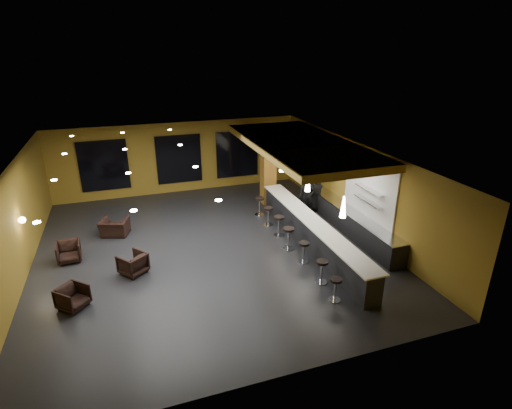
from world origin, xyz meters
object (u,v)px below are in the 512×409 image
object	(u,v)px
bar_stool_1	(322,269)
pendant_1	(308,182)
pendant_0	(343,207)
staff_a	(306,198)
bar_stool_2	(304,250)
bar_stool_4	(279,223)
prep_counter	(351,223)
armchair_d	(115,227)
armchair_c	(69,252)
bar_counter	(311,234)
pendant_2	(282,164)
armchair_a	(73,297)
bar_stool_5	(268,214)
column	(268,167)
staff_c	(315,191)
bar_stool_6	(260,204)
bar_stool_3	(289,236)
armchair_b	(133,263)
staff_b	(310,196)
bar_stool_0	(336,287)

from	to	relation	value
bar_stool_1	pendant_1	bearing A→B (deg)	74.41
pendant_0	staff_a	bearing A→B (deg)	78.44
bar_stool_2	bar_stool_4	xyz separation A→B (m)	(-0.05, 2.16, 0.04)
prep_counter	staff_a	world-z (taller)	staff_a
pendant_1	armchair_d	bearing A→B (deg)	157.93
armchair_c	bar_stool_2	size ratio (longest dim) A/B	1.04
bar_counter	staff_a	size ratio (longest dim) A/B	4.26
pendant_2	bar_stool_4	world-z (taller)	pendant_2
armchair_a	armchair_d	world-z (taller)	armchair_a
staff_a	bar_stool_5	world-z (taller)	staff_a
column	bar_counter	bearing A→B (deg)	-90.00
bar_counter	armchair_d	size ratio (longest dim) A/B	7.80
staff_c	bar_stool_6	xyz separation A→B (m)	(-2.46, 0.37, -0.41)
armchair_a	bar_stool_4	distance (m)	7.63
pendant_0	bar_stool_3	xyz separation A→B (m)	(-0.90, 2.03, -1.81)
bar_stool_2	bar_stool_4	distance (m)	2.16
bar_stool_2	bar_stool_6	bearing A→B (deg)	91.19
column	armchair_a	xyz separation A→B (m)	(-8.07, -5.79, -1.42)
prep_counter	staff_c	bearing A→B (deg)	99.24
pendant_0	pendant_1	xyz separation A→B (m)	(0.00, 2.50, 0.00)
armchair_b	pendant_1	bearing A→B (deg)	145.68
bar_stool_1	bar_stool_5	distance (m)	4.55
staff_c	bar_stool_1	distance (m)	5.83
bar_stool_4	armchair_c	bearing A→B (deg)	176.04
pendant_1	bar_counter	bearing A→B (deg)	-90.00
column	armchair_a	distance (m)	10.04
prep_counter	bar_stool_1	distance (m)	3.98
armchair_c	armchair_d	world-z (taller)	armchair_c
prep_counter	bar_stool_6	size ratio (longest dim) A/B	7.31
staff_a	armchair_d	bearing A→B (deg)	-177.18
pendant_0	bar_stool_2	bearing A→B (deg)	127.66
armchair_b	staff_b	bearing A→B (deg)	162.30
bar_stool_2	bar_stool_6	size ratio (longest dim) A/B	0.91
pendant_0	bar_stool_6	xyz separation A→B (m)	(-0.86, 5.33, -1.82)
bar_counter	bar_stool_4	bearing A→B (deg)	125.32
prep_counter	armchair_b	xyz separation A→B (m)	(-8.36, -0.34, -0.08)
bar_stool_6	bar_stool_0	bearing A→B (deg)	-89.86
bar_counter	bar_stool_1	bearing A→B (deg)	-108.71
armchair_a	bar_stool_1	distance (m)	7.37
pendant_1	armchair_b	xyz separation A→B (m)	(-6.36, -0.34, -2.00)
bar_stool_2	armchair_d	bearing A→B (deg)	144.96
pendant_0	prep_counter	bearing A→B (deg)	51.34
staff_a	bar_stool_6	bearing A→B (deg)	160.98
column	pendant_1	size ratio (longest dim) A/B	5.00
armchair_a	pendant_0	bearing A→B (deg)	-52.40
armchair_a	bar_stool_5	bearing A→B (deg)	-21.45
bar_stool_0	bar_stool_5	world-z (taller)	bar_stool_5
column	armchair_d	bearing A→B (deg)	-169.27
bar_counter	bar_stool_0	xyz separation A→B (m)	(-0.85, -3.31, -0.03)
bar_stool_1	armchair_d	bearing A→B (deg)	137.26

